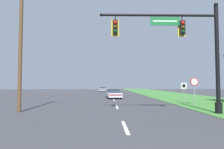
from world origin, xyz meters
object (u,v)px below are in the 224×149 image
car_ahead (114,94)px  stop_sign (194,85)px  signal_mast (189,47)px  far_car (103,89)px  utility_pole_near (21,41)px  route_sign_post (184,88)px

car_ahead → stop_sign: bearing=-52.4°
signal_mast → far_car: signal_mast is taller
car_ahead → utility_pole_near: bearing=-116.8°
route_sign_post → utility_pole_near: utility_pole_near is taller
signal_mast → route_sign_post: signal_mast is taller
stop_sign → route_sign_post: bearing=103.7°
stop_sign → utility_pole_near: 15.13m
stop_sign → route_sign_post: (-0.38, 1.57, -0.34)m
stop_sign → utility_pole_near: size_ratio=0.26×
car_ahead → utility_pole_near: (-6.93, -13.74, 4.34)m
far_car → car_ahead: bearing=-85.6°
car_ahead → stop_sign: size_ratio=1.84×
stop_sign → signal_mast: bearing=-116.5°
signal_mast → stop_sign: signal_mast is taller
car_ahead → far_car: (-2.26, 29.34, 0.00)m
far_car → signal_mast: bearing=-81.3°
far_car → utility_pole_near: utility_pole_near is taller
signal_mast → utility_pole_near: size_ratio=0.83×
utility_pole_near → signal_mast: bearing=-5.8°
signal_mast → far_car: bearing=98.7°
car_ahead → utility_pole_near: 15.99m
far_car → route_sign_post: size_ratio=2.25×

